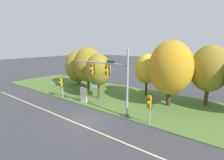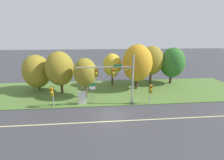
{
  "view_description": "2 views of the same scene",
  "coord_description": "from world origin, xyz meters",
  "px_view_note": "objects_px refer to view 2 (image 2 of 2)",
  "views": [
    {
      "loc": [
        12.37,
        -11.45,
        7.59
      ],
      "look_at": [
        -0.17,
        4.61,
        3.3
      ],
      "focal_mm": 28.0,
      "sensor_mm": 36.0,
      "label": 1
    },
    {
      "loc": [
        -1.29,
        -16.17,
        9.72
      ],
      "look_at": [
        0.43,
        4.09,
        3.34
      ],
      "focal_mm": 24.0,
      "sensor_mm": 36.0,
      "label": 2
    }
  ],
  "objects_px": {
    "tree_left_of_mast": "(60,69)",
    "tree_furthest_back": "(172,63)",
    "traffic_signal_mast": "(117,76)",
    "tree_mid_verge": "(112,65)",
    "tree_tall_centre": "(137,63)",
    "tree_nearest_road": "(37,72)",
    "info_kiosk": "(82,98)",
    "tree_right_far": "(152,61)",
    "pedestrian_signal_further_along": "(151,90)",
    "tree_behind_signpost": "(85,72)",
    "route_sign_post": "(93,90)",
    "pedestrian_signal_near_kerb": "(52,93)"
  },
  "relations": [
    {
      "from": "tree_behind_signpost",
      "to": "route_sign_post",
      "type": "bearing_deg",
      "value": -61.32
    },
    {
      "from": "traffic_signal_mast",
      "to": "tree_nearest_road",
      "type": "bearing_deg",
      "value": 152.42
    },
    {
      "from": "tree_mid_verge",
      "to": "tree_nearest_road",
      "type": "bearing_deg",
      "value": -173.73
    },
    {
      "from": "pedestrian_signal_near_kerb",
      "to": "tree_tall_centre",
      "type": "bearing_deg",
      "value": 25.72
    },
    {
      "from": "traffic_signal_mast",
      "to": "info_kiosk",
      "type": "relative_size",
      "value": 4.05
    },
    {
      "from": "tree_left_of_mast",
      "to": "info_kiosk",
      "type": "bearing_deg",
      "value": -50.47
    },
    {
      "from": "pedestrian_signal_further_along",
      "to": "tree_tall_centre",
      "type": "relative_size",
      "value": 0.37
    },
    {
      "from": "tree_left_of_mast",
      "to": "tree_nearest_road",
      "type": "bearing_deg",
      "value": 159.47
    },
    {
      "from": "tree_mid_verge",
      "to": "tree_right_far",
      "type": "bearing_deg",
      "value": 5.86
    },
    {
      "from": "tree_furthest_back",
      "to": "info_kiosk",
      "type": "distance_m",
      "value": 18.63
    },
    {
      "from": "pedestrian_signal_near_kerb",
      "to": "tree_right_far",
      "type": "bearing_deg",
      "value": 29.05
    },
    {
      "from": "traffic_signal_mast",
      "to": "pedestrian_signal_further_along",
      "type": "xyz_separation_m",
      "value": [
        4.67,
        -0.2,
        -2.06
      ]
    },
    {
      "from": "tree_left_of_mast",
      "to": "tree_mid_verge",
      "type": "relative_size",
      "value": 1.14
    },
    {
      "from": "tree_behind_signpost",
      "to": "tree_right_far",
      "type": "xyz_separation_m",
      "value": [
        12.32,
        6.06,
        0.54
      ]
    },
    {
      "from": "tree_furthest_back",
      "to": "info_kiosk",
      "type": "relative_size",
      "value": 3.71
    },
    {
      "from": "pedestrian_signal_further_along",
      "to": "tree_left_of_mast",
      "type": "height_order",
      "value": "tree_left_of_mast"
    },
    {
      "from": "tree_left_of_mast",
      "to": "tree_tall_centre",
      "type": "xyz_separation_m",
      "value": [
        12.91,
        0.89,
        0.52
      ]
    },
    {
      "from": "tree_mid_verge",
      "to": "tree_behind_signpost",
      "type": "bearing_deg",
      "value": -130.92
    },
    {
      "from": "tree_furthest_back",
      "to": "tree_tall_centre",
      "type": "bearing_deg",
      "value": -162.77
    },
    {
      "from": "traffic_signal_mast",
      "to": "pedestrian_signal_near_kerb",
      "type": "height_order",
      "value": "traffic_signal_mast"
    },
    {
      "from": "traffic_signal_mast",
      "to": "tree_right_far",
      "type": "distance_m",
      "value": 11.96
    },
    {
      "from": "route_sign_post",
      "to": "pedestrian_signal_near_kerb",
      "type": "bearing_deg",
      "value": -168.52
    },
    {
      "from": "tree_right_far",
      "to": "tree_behind_signpost",
      "type": "bearing_deg",
      "value": -153.81
    },
    {
      "from": "pedestrian_signal_further_along",
      "to": "info_kiosk",
      "type": "distance_m",
      "value": 9.62
    },
    {
      "from": "tree_nearest_road",
      "to": "tree_behind_signpost",
      "type": "xyz_separation_m",
      "value": [
        8.53,
        -3.83,
        0.64
      ]
    },
    {
      "from": "tree_behind_signpost",
      "to": "tree_right_far",
      "type": "distance_m",
      "value": 13.74
    },
    {
      "from": "tree_left_of_mast",
      "to": "tree_tall_centre",
      "type": "relative_size",
      "value": 0.88
    },
    {
      "from": "pedestrian_signal_near_kerb",
      "to": "tree_mid_verge",
      "type": "xyz_separation_m",
      "value": [
        8.73,
        8.36,
        1.82
      ]
    },
    {
      "from": "tree_behind_signpost",
      "to": "tree_right_far",
      "type": "relative_size",
      "value": 0.84
    },
    {
      "from": "tree_behind_signpost",
      "to": "tree_left_of_mast",
      "type": "bearing_deg",
      "value": 152.33
    },
    {
      "from": "traffic_signal_mast",
      "to": "tree_furthest_back",
      "type": "distance_m",
      "value": 14.41
    },
    {
      "from": "tree_nearest_road",
      "to": "traffic_signal_mast",
      "type": "bearing_deg",
      "value": -27.58
    },
    {
      "from": "tree_right_far",
      "to": "tree_furthest_back",
      "type": "bearing_deg",
      "value": -9.2
    },
    {
      "from": "tree_behind_signpost",
      "to": "tree_mid_verge",
      "type": "relative_size",
      "value": 1.01
    },
    {
      "from": "traffic_signal_mast",
      "to": "tree_tall_centre",
      "type": "height_order",
      "value": "tree_tall_centre"
    },
    {
      "from": "tree_mid_verge",
      "to": "pedestrian_signal_near_kerb",
      "type": "bearing_deg",
      "value": -136.24
    },
    {
      "from": "tree_right_far",
      "to": "tree_left_of_mast",
      "type": "bearing_deg",
      "value": -166.89
    },
    {
      "from": "tree_nearest_road",
      "to": "tree_mid_verge",
      "type": "distance_m",
      "value": 13.18
    },
    {
      "from": "tree_tall_centre",
      "to": "tree_right_far",
      "type": "distance_m",
      "value": 4.68
    },
    {
      "from": "pedestrian_signal_further_along",
      "to": "tree_right_far",
      "type": "distance_m",
      "value": 10.07
    },
    {
      "from": "traffic_signal_mast",
      "to": "tree_mid_verge",
      "type": "height_order",
      "value": "traffic_signal_mast"
    },
    {
      "from": "traffic_signal_mast",
      "to": "tree_mid_verge",
      "type": "xyz_separation_m",
      "value": [
        0.05,
        8.25,
        -0.21
      ]
    },
    {
      "from": "tree_left_of_mast",
      "to": "tree_furthest_back",
      "type": "relative_size",
      "value": 0.98
    },
    {
      "from": "traffic_signal_mast",
      "to": "pedestrian_signal_near_kerb",
      "type": "relative_size",
      "value": 2.63
    },
    {
      "from": "tree_nearest_road",
      "to": "tree_right_far",
      "type": "bearing_deg",
      "value": 6.12
    },
    {
      "from": "tree_tall_centre",
      "to": "info_kiosk",
      "type": "bearing_deg",
      "value": -148.41
    },
    {
      "from": "tree_nearest_road",
      "to": "info_kiosk",
      "type": "distance_m",
      "value": 10.59
    },
    {
      "from": "pedestrian_signal_near_kerb",
      "to": "tree_behind_signpost",
      "type": "relative_size",
      "value": 0.48
    },
    {
      "from": "tree_mid_verge",
      "to": "tree_tall_centre",
      "type": "height_order",
      "value": "tree_tall_centre"
    },
    {
      "from": "traffic_signal_mast",
      "to": "tree_furthest_back",
      "type": "bearing_deg",
      "value": 35.72
    }
  ]
}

